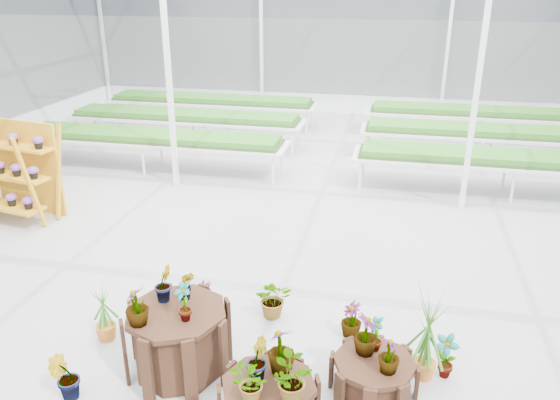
# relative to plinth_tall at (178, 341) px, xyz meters

# --- Properties ---
(ground_plane) EXTENTS (24.00, 24.00, 0.00)m
(ground_plane) POSITION_rel_plinth_tall_xyz_m (0.62, 1.72, -0.40)
(ground_plane) COLOR gray
(ground_plane) RESTS_ON ground
(greenhouse_shell) EXTENTS (18.00, 24.00, 4.50)m
(greenhouse_shell) POSITION_rel_plinth_tall_xyz_m (0.62, 1.72, 1.85)
(greenhouse_shell) COLOR white
(greenhouse_shell) RESTS_ON ground
(steel_frame) EXTENTS (18.00, 24.00, 4.50)m
(steel_frame) POSITION_rel_plinth_tall_xyz_m (0.62, 1.72, 1.85)
(steel_frame) COLOR silver
(steel_frame) RESTS_ON ground
(nursery_benches) EXTENTS (16.00, 7.00, 0.84)m
(nursery_benches) POSITION_rel_plinth_tall_xyz_m (0.62, 8.92, 0.02)
(nursery_benches) COLOR silver
(nursery_benches) RESTS_ON ground
(plinth_tall) EXTENTS (1.39, 1.39, 0.81)m
(plinth_tall) POSITION_rel_plinth_tall_xyz_m (0.00, 0.00, 0.00)
(plinth_tall) COLOR #331C11
(plinth_tall) RESTS_ON ground
(plinth_low) EXTENTS (0.95, 0.95, 0.41)m
(plinth_low) POSITION_rel_plinth_tall_xyz_m (2.20, 0.10, -0.20)
(plinth_low) COLOR #331C11
(plinth_low) RESTS_ON ground
(shelf_rack) EXTENTS (1.83, 1.18, 1.80)m
(shelf_rack) POSITION_rel_plinth_tall_xyz_m (-4.67, 3.49, 0.50)
(shelf_rack) COLOR #BD7F15
(shelf_rack) RESTS_ON ground
(nursery_plants) EXTENTS (4.48, 3.14, 1.27)m
(nursery_plants) POSITION_rel_plinth_tall_xyz_m (0.89, 0.06, 0.08)
(nursery_plants) COLOR #2D671E
(nursery_plants) RESTS_ON ground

